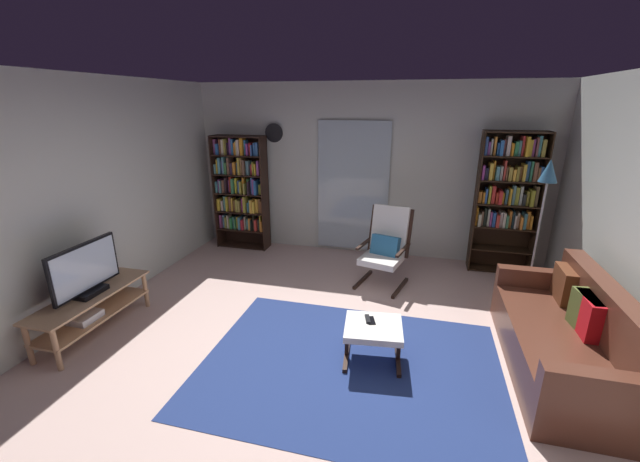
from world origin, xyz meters
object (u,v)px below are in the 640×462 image
object	(u,v)px
bookshelf_near_sofa	(508,192)
cell_phone	(371,320)
tv_stand	(91,308)
floor_lamp_by_shelf	(546,186)
ottoman	(373,331)
tv_remote	(368,319)
television	(86,271)
lounge_armchair	(386,245)
leather_sofa	(567,338)
wall_clock	(274,133)
bookshelf_near_tv	(241,188)

from	to	relation	value
bookshelf_near_sofa	cell_phone	world-z (taller)	bookshelf_near_sofa
tv_stand	floor_lamp_by_shelf	bearing A→B (deg)	23.92
ottoman	floor_lamp_by_shelf	size ratio (longest dim) A/B	0.34
tv_stand	ottoman	bearing A→B (deg)	5.31
tv_remote	cell_phone	size ratio (longest dim) A/B	1.03
floor_lamp_by_shelf	tv_stand	bearing A→B (deg)	-156.08
television	cell_phone	distance (m)	2.87
bookshelf_near_sofa	lounge_armchair	xyz separation A→B (m)	(-1.54, -0.84, -0.60)
tv_stand	lounge_armchair	bearing A→B (deg)	35.12
ottoman	cell_phone	world-z (taller)	cell_phone
tv_stand	leather_sofa	distance (m)	4.59
cell_phone	wall_clock	world-z (taller)	wall_clock
tv_stand	floor_lamp_by_shelf	size ratio (longest dim) A/B	0.77
bookshelf_near_tv	leather_sofa	world-z (taller)	bookshelf_near_tv
tv_remote	wall_clock	size ratio (longest dim) A/B	0.50
television	lounge_armchair	distance (m)	3.43
tv_remote	cell_phone	distance (m)	0.03
bookshelf_near_sofa	ottoman	size ratio (longest dim) A/B	3.43
tv_stand	bookshelf_near_tv	distance (m)	2.92
bookshelf_near_tv	wall_clock	world-z (taller)	wall_clock
bookshelf_near_sofa	ottoman	xyz separation A→B (m)	(-1.49, -2.55, -0.83)
bookshelf_near_sofa	tv_remote	size ratio (longest dim) A/B	13.57
television	bookshelf_near_sofa	distance (m)	5.19
floor_lamp_by_shelf	ottoman	bearing A→B (deg)	-134.17
leather_sofa	wall_clock	world-z (taller)	wall_clock
floor_lamp_by_shelf	wall_clock	size ratio (longest dim) A/B	5.86
tv_stand	tv_remote	world-z (taller)	tv_stand
television	tv_remote	world-z (taller)	television
bookshelf_near_sofa	leather_sofa	distance (m)	2.40
floor_lamp_by_shelf	bookshelf_near_sofa	bearing A→B (deg)	106.53
lounge_armchair	wall_clock	distance (m)	2.52
leather_sofa	tv_remote	distance (m)	1.77
cell_phone	wall_clock	size ratio (longest dim) A/B	0.48
tv_remote	tv_stand	bearing A→B (deg)	172.37
television	tv_remote	bearing A→B (deg)	6.65
cell_phone	wall_clock	bearing A→B (deg)	108.70
tv_remote	floor_lamp_by_shelf	world-z (taller)	floor_lamp_by_shelf
cell_phone	floor_lamp_by_shelf	world-z (taller)	floor_lamp_by_shelf
television	tv_stand	bearing A→B (deg)	-96.53
television	lounge_armchair	world-z (taller)	lounge_armchair
bookshelf_near_tv	tv_remote	xyz separation A→B (m)	(2.41, -2.46, -0.61)
bookshelf_near_sofa	tv_remote	xyz separation A→B (m)	(-1.55, -2.47, -0.76)
television	ottoman	bearing A→B (deg)	4.94
bookshelf_near_tv	floor_lamp_by_shelf	xyz separation A→B (m)	(4.19, -0.77, 0.40)
lounge_armchair	television	bearing A→B (deg)	-145.12
lounge_armchair	tv_remote	distance (m)	1.64
wall_clock	bookshelf_near_tv	bearing A→B (deg)	-159.92
television	floor_lamp_by_shelf	xyz separation A→B (m)	(4.59, 2.02, 0.70)
leather_sofa	tv_remote	size ratio (longest dim) A/B	13.14
bookshelf_near_sofa	bookshelf_near_tv	bearing A→B (deg)	-179.85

